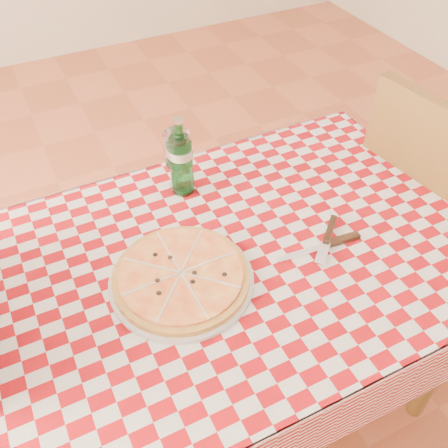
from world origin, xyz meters
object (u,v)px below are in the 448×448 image
object	(u,v)px
water_bottle	(181,156)
wine_glass	(178,162)
pizza_plate	(181,276)
dining_table	(240,277)
chair_near	(430,209)

from	to	relation	value
water_bottle	wine_glass	distance (m)	0.03
pizza_plate	wine_glass	bearing A→B (deg)	67.91
dining_table	water_bottle	bearing A→B (deg)	97.02
dining_table	water_bottle	distance (m)	0.37
chair_near	pizza_plate	world-z (taller)	chair_near
dining_table	chair_near	bearing A→B (deg)	2.84
dining_table	chair_near	distance (m)	0.75
chair_near	pizza_plate	xyz separation A→B (m)	(-0.92, -0.06, 0.20)
dining_table	pizza_plate	distance (m)	0.22
pizza_plate	water_bottle	bearing A→B (deg)	66.46
chair_near	dining_table	bearing A→B (deg)	174.93
dining_table	wine_glass	world-z (taller)	wine_glass
water_bottle	wine_glass	bearing A→B (deg)	103.76
pizza_plate	chair_near	bearing A→B (deg)	3.73
wine_glass	chair_near	bearing A→B (deg)	-19.40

